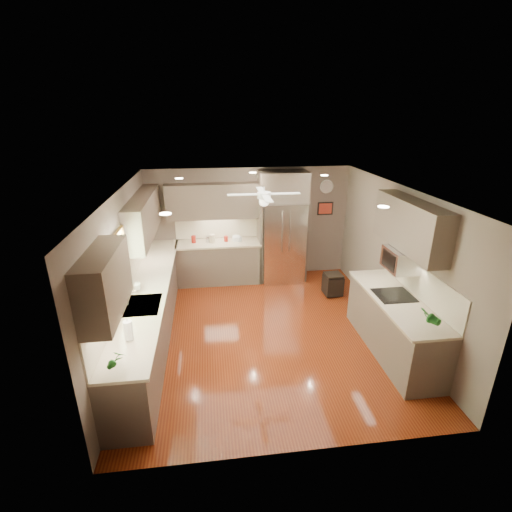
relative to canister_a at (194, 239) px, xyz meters
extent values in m
plane|color=#54190B|center=(1.25, -2.23, -1.02)|extent=(5.00, 5.00, 0.00)
plane|color=white|center=(1.25, -2.23, 1.48)|extent=(5.00, 5.00, 0.00)
plane|color=#6B5C51|center=(1.25, 0.27, 0.23)|extent=(4.50, 0.00, 4.50)
plane|color=#6B5C51|center=(1.25, -4.73, 0.23)|extent=(4.50, 0.00, 4.50)
plane|color=#6B5C51|center=(-1.00, -2.23, 0.23)|extent=(0.00, 5.00, 5.00)
plane|color=#6B5C51|center=(3.50, -2.23, 0.23)|extent=(0.00, 5.00, 5.00)
cylinder|color=maroon|center=(0.00, 0.00, 0.00)|extent=(0.13, 0.13, 0.16)
cylinder|color=silver|center=(0.31, -0.02, -0.01)|extent=(0.11, 0.11, 0.16)
cylinder|color=beige|center=(0.41, -0.04, 0.01)|extent=(0.14, 0.14, 0.19)
cylinder|color=maroon|center=(0.70, 0.00, -0.02)|extent=(0.11, 0.11, 0.13)
imported|color=white|center=(-0.82, -2.24, 0.01)|extent=(0.09, 0.10, 0.19)
imported|color=#175319|center=(-0.71, -4.23, 0.07)|extent=(0.18, 0.14, 0.29)
imported|color=#175319|center=(3.18, -3.85, 0.08)|extent=(0.21, 0.19, 0.32)
imported|color=beige|center=(0.94, -0.04, -0.05)|extent=(0.31, 0.31, 0.06)
cube|color=brown|center=(-0.70, -2.08, -0.57)|extent=(0.60, 4.70, 0.90)
cube|color=beige|center=(-0.68, -2.08, -0.10)|extent=(0.65, 4.70, 0.04)
cube|color=beige|center=(-0.99, -2.08, 0.18)|extent=(0.02, 4.70, 0.50)
cube|color=brown|center=(0.53, -0.03, -0.57)|extent=(1.85, 0.60, 0.90)
cube|color=beige|center=(0.53, -0.04, -0.10)|extent=(1.85, 0.65, 0.04)
cube|color=beige|center=(0.53, 0.26, 0.18)|extent=(1.85, 0.02, 0.50)
cube|color=brown|center=(-0.83, -3.83, 0.81)|extent=(0.33, 1.20, 0.75)
cube|color=brown|center=(-0.83, -0.93, 0.81)|extent=(0.33, 2.40, 0.75)
cube|color=brown|center=(0.53, 0.11, 0.81)|extent=(2.15, 0.33, 0.75)
cube|color=brown|center=(3.34, -2.78, 1.01)|extent=(0.33, 1.70, 0.75)
cube|color=#BFF2B2|center=(-0.98, -2.73, 0.53)|extent=(0.01, 1.00, 0.80)
cube|color=brown|center=(-0.96, -2.73, 0.96)|extent=(0.05, 1.12, 0.06)
cube|color=brown|center=(-0.96, -2.73, 0.10)|extent=(0.05, 1.12, 0.06)
cube|color=brown|center=(-0.96, -3.26, 0.53)|extent=(0.05, 0.06, 0.80)
cube|color=brown|center=(-0.96, -2.20, 0.53)|extent=(0.05, 0.06, 0.80)
cube|color=silver|center=(-0.68, -2.73, -0.09)|extent=(0.50, 0.70, 0.03)
cube|color=#262626|center=(-0.68, -2.73, -0.13)|extent=(0.44, 0.62, 0.05)
cylinder|color=silver|center=(-0.88, -2.73, 0.03)|extent=(0.02, 0.02, 0.24)
cylinder|color=silver|center=(-0.82, -2.73, 0.15)|extent=(0.16, 0.02, 0.02)
cube|color=silver|center=(1.95, -0.09, -0.11)|extent=(0.92, 0.72, 1.82)
cube|color=black|center=(1.95, -0.43, -0.36)|extent=(0.88, 0.02, 0.02)
cube|color=black|center=(1.95, -0.43, 0.23)|extent=(0.01, 0.02, 1.00)
cylinder|color=silver|center=(1.87, -0.47, 0.23)|extent=(0.02, 0.02, 0.90)
cylinder|color=silver|center=(2.03, -0.47, 0.23)|extent=(0.02, 0.02, 0.90)
cube|color=brown|center=(1.95, -0.03, 1.12)|extent=(1.04, 0.60, 0.63)
cube|color=brown|center=(1.45, -0.03, -0.11)|extent=(0.06, 0.60, 1.82)
cube|color=brown|center=(2.45, -0.03, -0.11)|extent=(0.06, 0.60, 1.82)
cube|color=brown|center=(3.18, -3.03, -0.57)|extent=(0.65, 2.20, 0.90)
cube|color=beige|center=(3.16, -3.03, -0.10)|extent=(0.70, 2.20, 0.04)
cube|color=beige|center=(3.49, -3.03, 0.18)|extent=(0.02, 2.20, 0.50)
cube|color=black|center=(3.16, -2.93, -0.08)|extent=(0.56, 0.52, 0.01)
cube|color=silver|center=(3.28, -2.78, 0.46)|extent=(0.42, 0.55, 0.34)
cube|color=black|center=(3.07, -2.78, 0.46)|extent=(0.02, 0.40, 0.26)
cylinder|color=white|center=(1.25, -1.93, 1.44)|extent=(0.03, 0.03, 0.08)
cylinder|color=white|center=(1.25, -1.93, 1.34)|extent=(0.22, 0.22, 0.10)
sphere|color=white|center=(1.25, -1.93, 1.24)|extent=(0.16, 0.16, 0.16)
cube|color=white|center=(1.60, -1.93, 1.36)|extent=(0.48, 0.11, 0.01)
cube|color=white|center=(1.25, -1.58, 1.36)|extent=(0.11, 0.48, 0.01)
cube|color=white|center=(0.90, -1.93, 1.36)|extent=(0.48, 0.11, 0.01)
cube|color=white|center=(1.25, -2.28, 1.36)|extent=(0.11, 0.48, 0.01)
cylinder|color=white|center=(-0.15, -0.93, 1.47)|extent=(0.14, 0.14, 0.01)
cylinder|color=white|center=(2.55, -0.93, 1.47)|extent=(0.14, 0.14, 0.01)
cylinder|color=white|center=(-0.15, -3.43, 1.47)|extent=(0.14, 0.14, 0.01)
cylinder|color=white|center=(2.55, -3.43, 1.47)|extent=(0.14, 0.14, 0.01)
cylinder|color=white|center=(1.25, -0.43, 1.47)|extent=(0.14, 0.14, 0.01)
cylinder|color=white|center=(3.00, 0.26, 1.03)|extent=(0.30, 0.03, 0.30)
cylinder|color=silver|center=(3.00, 0.24, 1.03)|extent=(0.29, 0.00, 0.29)
cube|color=black|center=(3.00, 0.25, 0.53)|extent=(0.36, 0.03, 0.30)
cube|color=#AD3322|center=(3.00, 0.24, 0.53)|extent=(0.30, 0.01, 0.24)
cube|color=black|center=(2.87, -1.01, -0.80)|extent=(0.38, 0.38, 0.40)
cube|color=black|center=(2.87, -1.01, -0.56)|extent=(0.36, 0.36, 0.03)
cylinder|color=white|center=(-0.70, -3.65, 0.06)|extent=(0.11, 0.11, 0.26)
cylinder|color=silver|center=(-0.70, -3.65, 0.07)|extent=(0.02, 0.02, 0.28)
camera|label=1|loc=(0.37, -7.77, 2.59)|focal=26.00mm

